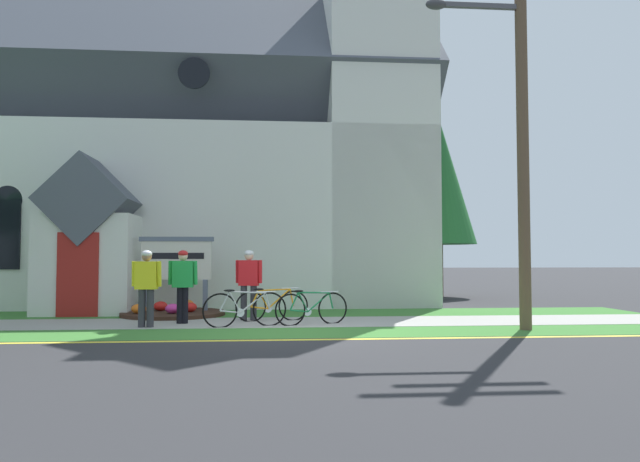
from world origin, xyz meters
name	(u,v)px	position (x,y,z in m)	size (l,w,h in m)	color
ground	(285,313)	(0.00, 4.00, 0.00)	(140.00, 140.00, 0.00)	#2B2B2D
sidewalk_slab	(172,323)	(-2.58, 1.82, 0.01)	(32.00, 2.10, 0.01)	#99968E
grass_verge	(155,334)	(-2.58, -0.04, 0.00)	(32.00, 1.62, 0.01)	#38722D
church_lawn	(186,314)	(-2.58, 3.96, 0.00)	(24.00, 2.18, 0.01)	#38722D
curb_paint_stripe	(144,342)	(-2.58, -1.01, 0.00)	(28.00, 0.16, 0.01)	yellow
church_building	(224,155)	(-2.10, 9.74, 5.20)	(14.84, 11.91, 14.82)	silver
church_sign	(176,262)	(-2.84, 3.96, 1.35)	(1.93, 0.22, 2.02)	slate
flower_bed	(173,312)	(-2.86, 3.60, 0.08)	(2.61, 2.61, 0.34)	#382319
bicycle_silver	(245,309)	(-0.92, 1.04, 0.38)	(1.77, 0.47, 0.82)	black
bicycle_yellow	(312,308)	(0.52, 1.29, 0.37)	(1.64, 0.64, 0.79)	black
bicycle_red	(272,305)	(-0.35, 2.11, 0.37)	(1.69, 0.42, 0.79)	black
cyclist_in_white_jersey	(146,283)	(-2.99, 1.08, 0.94)	(0.64, 0.27, 1.62)	#2D2D33
cyclist_in_yellow_jersey	(183,281)	(-2.33, 1.71, 0.95)	(0.65, 0.27, 1.63)	black
cyclist_in_red_jersey	(249,279)	(-0.89, 2.27, 0.96)	(0.62, 0.34, 1.64)	#2D2D33
utility_pole	(517,86)	(4.71, 0.04, 5.03)	(3.12, 0.28, 9.09)	brown
roadside_conifer	(437,178)	(5.94, 10.07, 4.52)	(2.89, 2.89, 7.11)	#4C3823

